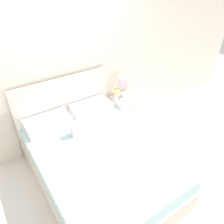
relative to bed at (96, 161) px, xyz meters
name	(u,v)px	position (x,y,z in m)	size (l,w,h in m)	color
ground_plane	(69,139)	(0.00, 0.96, -0.31)	(12.00, 12.00, 0.00)	silver
wall_back	(56,67)	(0.00, 1.03, 0.99)	(8.00, 0.06, 2.60)	silver
bed	(96,161)	(0.00, 0.00, 0.00)	(1.48, 2.06, 1.15)	beige
nightstand	(125,112)	(1.03, 0.75, -0.02)	(0.44, 0.40, 0.59)	silver
table_lamp	(124,83)	(1.05, 0.81, 0.52)	(0.19, 0.19, 0.36)	white
flower_vase	(116,93)	(0.87, 0.79, 0.40)	(0.12, 0.12, 0.21)	white
teacup	(126,99)	(0.99, 0.68, 0.30)	(0.10, 0.10, 0.05)	white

